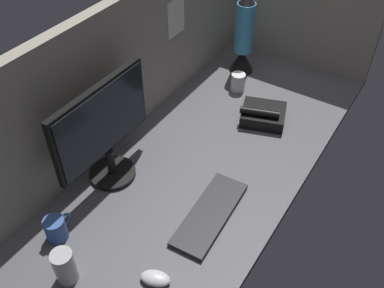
{
  "coord_description": "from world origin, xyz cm",
  "views": [
    {
      "loc": [
        -113.06,
        -64.89,
        123.33
      ],
      "look_at": [
        -12.43,
        0.0,
        14.0
      ],
      "focal_mm": 40.53,
      "sensor_mm": 36.0,
      "label": 1
    }
  ],
  "objects": [
    {
      "name": "ground_plane",
      "position": [
        0.0,
        0.0,
        -1.5
      ],
      "size": [
        180.0,
        80.0,
        3.0
      ],
      "primitive_type": "cube",
      "color": "#515156"
    },
    {
      "name": "cubicle_wall_back",
      "position": [
        0.04,
        37.5,
        29.25
      ],
      "size": [
        180.0,
        5.5,
        58.48
      ],
      "color": "gray",
      "rests_on": "ground_plane"
    },
    {
      "name": "cubicle_wall_side",
      "position": [
        87.5,
        0.0,
        29.24
      ],
      "size": [
        5.0,
        80.0,
        58.48
      ],
      "primitive_type": "cube",
      "color": "gray",
      "rests_on": "ground_plane"
    },
    {
      "name": "monitor",
      "position": [
        -31.07,
        25.13,
        23.07
      ],
      "size": [
        45.4,
        18.0,
        41.17
      ],
      "color": "black",
      "rests_on": "ground_plane"
    },
    {
      "name": "keyboard",
      "position": [
        -27.91,
        -17.91,
        1.0
      ],
      "size": [
        37.74,
        15.29,
        2.0
      ],
      "primitive_type": "cube",
      "rotation": [
        0.0,
        0.0,
        0.06
      ],
      "color": "#262628",
      "rests_on": "ground_plane"
    },
    {
      "name": "mouse",
      "position": [
        -59.3,
        -16.88,
        1.7
      ],
      "size": [
        8.48,
        10.92,
        3.4
      ],
      "primitive_type": "ellipsoid",
      "rotation": [
        0.0,
        0.0,
        0.34
      ],
      "color": "silver",
      "rests_on": "ground_plane"
    },
    {
      "name": "mug_steel",
      "position": [
        -73.04,
        7.07,
        6.31
      ],
      "size": [
        6.86,
        6.86,
        12.62
      ],
      "color": "#B2B2B7",
      "rests_on": "ground_plane"
    },
    {
      "name": "mug_ceramic_white",
      "position": [
        46.36,
        10.69,
        4.39
      ],
      "size": [
        10.01,
        6.79,
        8.74
      ],
      "color": "white",
      "rests_on": "ground_plane"
    },
    {
      "name": "mug_ceramic_blue",
      "position": [
        -63.51,
        21.06,
        4.46
      ],
      "size": [
        10.47,
        7.22,
        8.87
      ],
      "color": "#38569E",
      "rests_on": "ground_plane"
    },
    {
      "name": "lava_lamp",
      "position": [
        62.59,
        17.48,
        17.08
      ],
      "size": [
        12.44,
        12.44,
        40.71
      ],
      "color": "black",
      "rests_on": "ground_plane"
    },
    {
      "name": "desk_phone",
      "position": [
        31.13,
        -10.0,
        3.19
      ],
      "size": [
        22.23,
        23.47,
        8.8
      ],
      "color": "black",
      "rests_on": "ground_plane"
    }
  ]
}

